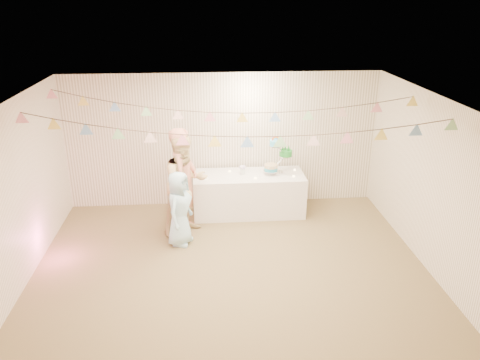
{
  "coord_description": "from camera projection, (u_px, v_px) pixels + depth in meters",
  "views": [
    {
      "loc": [
        -0.35,
        -6.16,
        3.95
      ],
      "look_at": [
        0.2,
        0.8,
        1.15
      ],
      "focal_mm": 35.0,
      "sensor_mm": 36.0,
      "label": 1
    }
  ],
  "objects": [
    {
      "name": "platter",
      "position": [
        218.0,
        178.0,
        8.68
      ],
      "size": [
        0.33,
        0.33,
        0.02
      ],
      "primitive_type": "cylinder",
      "color": "white",
      "rests_on": "table"
    },
    {
      "name": "person_adult_a",
      "position": [
        184.0,
        181.0,
        8.04
      ],
      "size": [
        0.58,
        0.76,
        1.88
      ],
      "primitive_type": "imported",
      "rotation": [
        0.0,
        0.0,
        1.37
      ],
      "color": "tan",
      "rests_on": "floor"
    },
    {
      "name": "ceiling",
      "position": [
        230.0,
        102.0,
        6.22
      ],
      "size": [
        6.0,
        6.0,
        0.0
      ],
      "primitive_type": "plane",
      "color": "white",
      "rests_on": "ground"
    },
    {
      "name": "tealight_0",
      "position": [
        206.0,
        178.0,
        8.56
      ],
      "size": [
        0.04,
        0.04,
        0.03
      ],
      "primitive_type": "cylinder",
      "color": "#FFD88C",
      "rests_on": "table"
    },
    {
      "name": "cake_stand",
      "position": [
        278.0,
        158.0,
        8.74
      ],
      "size": [
        0.6,
        0.35,
        0.67
      ],
      "primitive_type": null,
      "color": "silver",
      "rests_on": "table"
    },
    {
      "name": "left_wall",
      "position": [
        15.0,
        198.0,
        6.49
      ],
      "size": [
        5.0,
        5.0,
        0.0
      ],
      "primitive_type": "plane",
      "color": "white",
      "rests_on": "ground"
    },
    {
      "name": "tealight_2",
      "position": [
        255.0,
        178.0,
        8.56
      ],
      "size": [
        0.04,
        0.04,
        0.03
      ],
      "primitive_type": "cylinder",
      "color": "#FFD88C",
      "rests_on": "table"
    },
    {
      "name": "cake_top_tier",
      "position": [
        275.0,
        143.0,
        8.6
      ],
      "size": [
        0.25,
        0.25,
        0.19
      ],
      "primitive_type": null,
      "color": "#47B3E0",
      "rests_on": "cake_stand"
    },
    {
      "name": "bunting_front",
      "position": [
        231.0,
        126.0,
        6.14
      ],
      "size": [
        5.6,
        0.9,
        0.36
      ],
      "primitive_type": null,
      "color": "#72A5E5",
      "rests_on": "ceiling"
    },
    {
      "name": "tealight_3",
      "position": [
        266.0,
        169.0,
        8.99
      ],
      "size": [
        0.04,
        0.04,
        0.03
      ],
      "primitive_type": "cylinder",
      "color": "#FFD88C",
      "rests_on": "table"
    },
    {
      "name": "back_wall",
      "position": [
        223.0,
        140.0,
        9.02
      ],
      "size": [
        6.0,
        6.0,
        0.0
      ],
      "primitive_type": "plane",
      "color": "white",
      "rests_on": "ground"
    },
    {
      "name": "posy",
      "position": [
        243.0,
        171.0,
        8.78
      ],
      "size": [
        0.15,
        0.15,
        0.17
      ],
      "primitive_type": null,
      "color": "white",
      "rests_on": "table"
    },
    {
      "name": "tealight_5",
      "position": [
        295.0,
        170.0,
        8.97
      ],
      "size": [
        0.04,
        0.04,
        0.03
      ],
      "primitive_type": "cylinder",
      "color": "#FFD88C",
      "rests_on": "table"
    },
    {
      "name": "table",
      "position": [
        249.0,
        194.0,
        8.91
      ],
      "size": [
        2.08,
        0.83,
        0.78
      ],
      "primitive_type": "cube",
      "color": "white",
      "rests_on": "floor"
    },
    {
      "name": "right_wall",
      "position": [
        432.0,
        185.0,
        6.93
      ],
      "size": [
        5.0,
        5.0,
        0.0
      ],
      "primitive_type": "plane",
      "color": "white",
      "rests_on": "ground"
    },
    {
      "name": "tealight_1",
      "position": [
        230.0,
        171.0,
        8.9
      ],
      "size": [
        0.04,
        0.04,
        0.03
      ],
      "primitive_type": "cylinder",
      "color": "#FFD88C",
      "rests_on": "table"
    },
    {
      "name": "floor",
      "position": [
        231.0,
        269.0,
        7.19
      ],
      "size": [
        6.0,
        6.0,
        0.0
      ],
      "primitive_type": "plane",
      "color": "brown",
      "rests_on": "ground"
    },
    {
      "name": "cake_middle",
      "position": [
        287.0,
        155.0,
        8.83
      ],
      "size": [
        0.27,
        0.27,
        0.22
      ],
      "primitive_type": null,
      "color": "#1D892B",
      "rests_on": "cake_stand"
    },
    {
      "name": "person_adult_b",
      "position": [
        185.0,
        185.0,
        8.01
      ],
      "size": [
        1.1,
        1.05,
        1.78
      ],
      "primitive_type": "imported",
      "rotation": [
        0.0,
        0.0,
        0.6
      ],
      "color": "#E0C58A",
      "rests_on": "floor"
    },
    {
      "name": "bunting_back",
      "position": [
        226.0,
        102.0,
        7.33
      ],
      "size": [
        5.6,
        1.1,
        0.4
      ],
      "primitive_type": null,
      "color": "pink",
      "rests_on": "ceiling"
    },
    {
      "name": "tealight_4",
      "position": [
        294.0,
        176.0,
        8.65
      ],
      "size": [
        0.04,
        0.04,
        0.03
      ],
      "primitive_type": "cylinder",
      "color": "#FFD88C",
      "rests_on": "table"
    },
    {
      "name": "person_child",
      "position": [
        179.0,
        209.0,
        7.71
      ],
      "size": [
        0.61,
        0.73,
        1.28
      ],
      "primitive_type": "imported",
      "rotation": [
        0.0,
        0.0,
        1.21
      ],
      "color": "#B4E8FF",
      "rests_on": "floor"
    },
    {
      "name": "cake_bottom",
      "position": [
        270.0,
        171.0,
        8.77
      ],
      "size": [
        0.31,
        0.31,
        0.15
      ],
      "primitive_type": null,
      "color": "teal",
      "rests_on": "cake_stand"
    },
    {
      "name": "front_wall",
      "position": [
        247.0,
        296.0,
        4.39
      ],
      "size": [
        6.0,
        6.0,
        0.0
      ],
      "primitive_type": "plane",
      "color": "white",
      "rests_on": "ground"
    }
  ]
}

